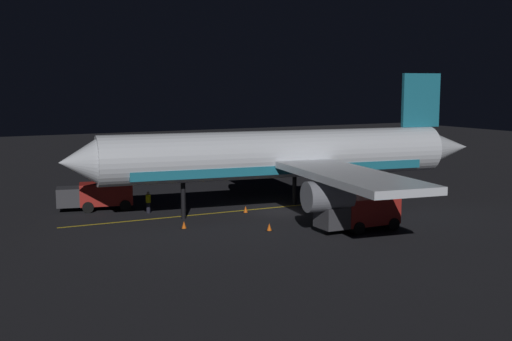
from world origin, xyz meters
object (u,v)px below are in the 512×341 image
at_px(catering_truck, 361,213).
at_px(ground_crew_worker, 148,202).
at_px(traffic_cone_under_wing, 269,227).
at_px(baggage_truck, 98,196).
at_px(traffic_cone_near_right, 184,225).
at_px(traffic_cone_near_left, 246,210).
at_px(airliner, 285,156).

bearing_deg(catering_truck, ground_crew_worker, 41.15).
xyz_separation_m(ground_crew_worker, traffic_cone_under_wing, (-10.02, -5.54, -0.64)).
relative_size(baggage_truck, traffic_cone_near_right, 11.44).
distance_m(catering_truck, ground_crew_worker, 17.14).
bearing_deg(ground_crew_worker, traffic_cone_near_right, -175.92).
xyz_separation_m(catering_truck, traffic_cone_near_right, (6.31, 10.81, -0.98)).
distance_m(baggage_truck, traffic_cone_near_left, 12.19).
height_order(baggage_truck, ground_crew_worker, baggage_truck).
distance_m(airliner, baggage_truck, 15.62).
xyz_separation_m(baggage_truck, ground_crew_worker, (-3.08, -3.26, -0.29)).
height_order(airliner, baggage_truck, airliner).
height_order(baggage_truck, traffic_cone_under_wing, baggage_truck).
relative_size(catering_truck, traffic_cone_near_left, 11.06).
bearing_deg(traffic_cone_near_right, catering_truck, -120.26).
relative_size(baggage_truck, catering_truck, 1.03).
relative_size(traffic_cone_near_left, traffic_cone_under_wing, 1.00).
relative_size(airliner, traffic_cone_near_left, 63.90).
height_order(airliner, catering_truck, airliner).
bearing_deg(traffic_cone_near_left, ground_crew_worker, 62.99).
bearing_deg(baggage_truck, traffic_cone_near_left, -123.00).
height_order(ground_crew_worker, traffic_cone_near_right, ground_crew_worker).
bearing_deg(airliner, traffic_cone_near_right, 102.46).
relative_size(catering_truck, traffic_cone_under_wing, 11.06).
xyz_separation_m(traffic_cone_near_right, traffic_cone_under_wing, (-3.42, -5.07, 0.00)).
xyz_separation_m(airliner, traffic_cone_near_left, (0.96, 3.05, -4.23)).
distance_m(ground_crew_worker, traffic_cone_near_right, 6.65).
bearing_deg(baggage_truck, traffic_cone_under_wing, -146.13).
bearing_deg(catering_truck, traffic_cone_near_right, 59.74).
bearing_deg(traffic_cone_near_right, ground_crew_worker, 4.08).
distance_m(airliner, traffic_cone_under_wing, 8.26).
bearing_deg(traffic_cone_near_left, catering_truck, -155.14).
xyz_separation_m(traffic_cone_near_left, traffic_cone_near_right, (-3.06, 6.47, 0.00)).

